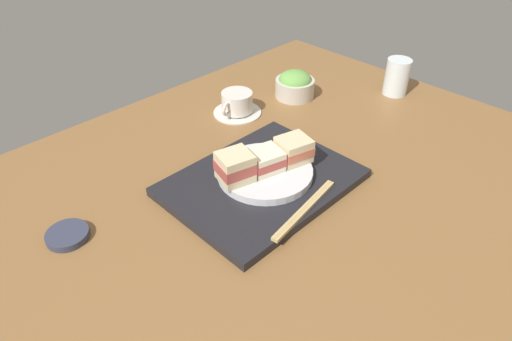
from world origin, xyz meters
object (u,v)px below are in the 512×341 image
object	(u,v)px
sandwich_middle	(265,160)
chopsticks_pair	(305,209)
sandwich_far	(294,150)
small_sauce_dish	(68,235)
drinking_glass	(397,77)
sandwich_near	(235,167)
sandwich_plate	(265,172)
coffee_cup	(237,104)
salad_bowl	(295,85)

from	to	relation	value
sandwich_middle	chopsticks_pair	world-z (taller)	sandwich_middle
sandwich_far	small_sauce_dish	distance (cm)	45.83
drinking_glass	sandwich_far	bearing A→B (deg)	-174.59
sandwich_near	small_sauce_dish	xyz separation A→B (cm)	(-29.80, 11.82, -5.72)
sandwich_plate	coffee_cup	size ratio (longest dim) A/B	1.56
salad_bowl	small_sauce_dish	xyz separation A→B (cm)	(-69.71, -7.55, -2.79)
sandwich_plate	chopsticks_pair	size ratio (longest dim) A/B	0.97
salad_bowl	chopsticks_pair	world-z (taller)	salad_bowl
sandwich_far	chopsticks_pair	xyz separation A→B (cm)	(-9.17, -10.99, -3.73)
coffee_cup	small_sauce_dish	bearing A→B (deg)	-167.35
chopsticks_pair	coffee_cup	distance (cm)	42.28
sandwich_middle	drinking_glass	xyz separation A→B (cm)	(54.40, 2.76, -0.68)
sandwich_plate	salad_bowl	distance (cm)	39.53
sandwich_plate	sandwich_middle	bearing A→B (deg)	-14.04
sandwich_near	coffee_cup	bearing A→B (deg)	46.53
coffee_cup	sandwich_near	bearing A→B (deg)	-133.47
salad_bowl	drinking_glass	distance (cm)	27.97
salad_bowl	chopsticks_pair	xyz separation A→B (cm)	(-36.04, -33.91, -1.24)
chopsticks_pair	drinking_glass	distance (cm)	59.19
drinking_glass	small_sauce_dish	bearing A→B (deg)	173.18
sandwich_plate	sandwich_far	size ratio (longest dim) A/B	2.49
sandwich_plate	small_sauce_dish	xyz separation A→B (cm)	(-36.33, 13.60, -2.00)
coffee_cup	salad_bowl	bearing A→B (deg)	-13.24
sandwich_far	coffee_cup	world-z (taller)	sandwich_far
coffee_cup	sandwich_far	bearing A→B (deg)	-108.86
sandwich_near	sandwich_plate	bearing A→B (deg)	-15.24
chopsticks_pair	drinking_glass	bearing A→B (deg)	15.22
salad_bowl	small_sauce_dish	bearing A→B (deg)	-173.82
salad_bowl	sandwich_middle	bearing A→B (deg)	-147.65
sandwich_plate	drinking_glass	size ratio (longest dim) A/B	1.97
sandwich_far	salad_bowl	xyz separation A→B (cm)	(26.86, 22.92, -2.49)
salad_bowl	small_sauce_dish	distance (cm)	70.18
sandwich_middle	sandwich_far	world-z (taller)	sandwich_far
sandwich_near	drinking_glass	xyz separation A→B (cm)	(60.93, 0.98, -1.46)
sandwich_middle	small_sauce_dish	distance (cm)	39.10
coffee_cup	small_sauce_dish	world-z (taller)	coffee_cup
coffee_cup	drinking_glass	distance (cm)	44.79
sandwich_near	sandwich_middle	size ratio (longest dim) A/B	0.99
sandwich_middle	drinking_glass	bearing A→B (deg)	2.90
sandwich_middle	sandwich_near	bearing A→B (deg)	164.76
drinking_glass	coffee_cup	bearing A→B (deg)	149.75
sandwich_near	drinking_glass	distance (cm)	60.95
sandwich_near	chopsticks_pair	world-z (taller)	sandwich_near
sandwich_far	coffee_cup	xyz separation A→B (cm)	(9.24, 27.07, -3.30)
salad_bowl	chopsticks_pair	size ratio (longest dim) A/B	0.53
sandwich_far	small_sauce_dish	size ratio (longest dim) A/B	1.04
sandwich_near	small_sauce_dish	distance (cm)	32.57
sandwich_near	coffee_cup	distance (cm)	32.62
sandwich_near	chopsticks_pair	bearing A→B (deg)	-75.08
chopsticks_pair	sandwich_middle	bearing A→B (deg)	78.28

